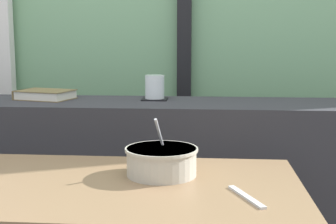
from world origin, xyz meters
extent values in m
cube|color=#2D2D33|center=(0.00, 0.55, 0.41)|extent=(2.80, 0.37, 0.82)
cube|color=#846647|center=(0.00, -0.06, 0.66)|extent=(1.08, 0.58, 0.03)
cube|color=black|center=(0.07, 0.61, 0.82)|extent=(0.10, 0.10, 0.00)
cylinder|color=white|center=(0.07, 0.61, 0.87)|extent=(0.08, 0.08, 0.09)
cylinder|color=#BC3D51|center=(0.07, 0.61, 0.86)|extent=(0.07, 0.07, 0.06)
cube|color=brown|center=(-0.37, 0.59, 0.82)|extent=(0.24, 0.20, 0.00)
cube|color=silver|center=(-0.37, 0.59, 0.84)|extent=(0.23, 0.19, 0.03)
cube|color=brown|center=(-0.37, 0.59, 0.85)|extent=(0.24, 0.20, 0.00)
cube|color=brown|center=(-0.47, 0.62, 0.84)|extent=(0.05, 0.15, 0.04)
cylinder|color=#BCB7A8|center=(0.16, 0.02, 0.72)|extent=(0.20, 0.20, 0.08)
cylinder|color=#BCB7A8|center=(0.16, 0.02, 0.76)|extent=(0.21, 0.21, 0.01)
cylinder|color=#B27038|center=(0.16, 0.02, 0.71)|extent=(0.17, 0.17, 0.05)
cylinder|color=silver|center=(0.15, 0.05, 0.77)|extent=(0.03, 0.10, 0.15)
ellipsoid|color=silver|center=(0.15, 0.07, 0.72)|extent=(0.03, 0.05, 0.01)
cube|color=silver|center=(0.38, -0.15, 0.68)|extent=(0.08, 0.16, 0.01)
camera|label=1|loc=(0.28, -1.29, 1.07)|focal=51.61mm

